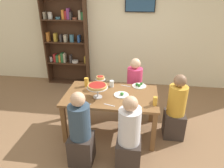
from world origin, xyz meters
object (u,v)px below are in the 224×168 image
object	(u,v)px
television	(140,3)
salad_plate_near_diner	(139,85)
diner_head_east	(175,111)
salad_plate_spare	(121,95)
personal_pizza_stand	(100,80)
bookshelf	(66,41)
diner_near_right	(129,139)
beer_glass_amber_tall	(155,101)
diner_far_right	(134,90)
water_glass_clear_near	(112,84)
diner_near_left	(81,134)
cutlery_knife_near	(126,86)
cutlery_fork_far	(109,105)
dining_table	(111,99)
salad_plate_far_diner	(133,108)
deep_dish_pizza_stand	(97,87)
beer_glass_amber_short	(86,82)
cutlery_fork_near	(85,104)

from	to	relation	value
television	salad_plate_near_diner	distance (m)	2.15
diner_head_east	salad_plate_spare	bearing A→B (deg)	1.58
personal_pizza_stand	salad_plate_spare	size ratio (longest dim) A/B	0.91
bookshelf	diner_near_right	distance (m)	3.39
television	beer_glass_amber_tall	size ratio (longest dim) A/B	4.97
diner_head_east	diner_far_right	xyz separation A→B (m)	(-0.72, 0.72, 0.00)
water_glass_clear_near	diner_near_left	bearing A→B (deg)	-105.38
beer_glass_amber_tall	diner_near_left	bearing A→B (deg)	-153.44
cutlery_knife_near	cutlery_fork_far	size ratio (longest dim) A/B	1.00
dining_table	salad_plate_near_diner	distance (m)	0.61
diner_near_right	cutlery_fork_far	xyz separation A→B (m)	(-0.33, 0.44, 0.25)
diner_near_left	salad_plate_far_diner	bearing A→B (deg)	-62.14
diner_head_east	cutlery_knife_near	size ratio (longest dim) A/B	6.39
bookshelf	diner_near_right	bearing A→B (deg)	-57.24
diner_far_right	salad_plate_near_diner	size ratio (longest dim) A/B	4.50
diner_head_east	deep_dish_pizza_stand	distance (m)	1.37
cutlery_knife_near	water_glass_clear_near	bearing A→B (deg)	30.50
deep_dish_pizza_stand	beer_glass_amber_tall	distance (m)	0.93
beer_glass_amber_short	television	bearing A→B (deg)	64.74
deep_dish_pizza_stand	beer_glass_amber_short	world-z (taller)	deep_dish_pizza_stand
cutlery_fork_near	bookshelf	bearing A→B (deg)	114.92
cutlery_fork_far	salad_plate_near_diner	bearing A→B (deg)	76.68
diner_near_left	beer_glass_amber_tall	xyz separation A→B (m)	(1.04, 0.52, 0.32)
diner_head_east	cutlery_fork_far	xyz separation A→B (m)	(-1.06, -0.37, 0.25)
personal_pizza_stand	salad_plate_far_diner	world-z (taller)	personal_pizza_stand
television	cutlery_knife_near	size ratio (longest dim) A/B	3.90
dining_table	beer_glass_amber_tall	size ratio (longest dim) A/B	11.00
beer_glass_amber_tall	cutlery_knife_near	size ratio (longest dim) A/B	0.78
diner_near_left	salad_plate_near_diner	xyz separation A→B (m)	(0.79, 1.15, 0.27)
water_glass_clear_near	diner_far_right	bearing A→B (deg)	47.61
salad_plate_spare	bookshelf	bearing A→B (deg)	128.78
salad_plate_far_diner	salad_plate_spare	world-z (taller)	salad_plate_far_diner
personal_pizza_stand	salad_plate_near_diner	xyz separation A→B (m)	(0.68, 0.16, -0.14)
bookshelf	beer_glass_amber_short	xyz separation A→B (m)	(0.96, -1.75, -0.31)
diner_far_right	deep_dish_pizza_stand	world-z (taller)	diner_far_right
water_glass_clear_near	television	bearing A→B (deg)	77.04
cutlery_fork_near	cutlery_knife_near	distance (m)	0.92
television	beer_glass_amber_short	bearing A→B (deg)	-115.26
beer_glass_amber_tall	personal_pizza_stand	bearing A→B (deg)	153.03
beer_glass_amber_short	water_glass_clear_near	size ratio (longest dim) A/B	1.35
television	cutlery_knife_near	xyz separation A→B (m)	(-0.17, -1.74, -1.31)
diner_near_right	personal_pizza_stand	distance (m)	1.23
diner_near_left	personal_pizza_stand	distance (m)	1.07
deep_dish_pizza_stand	water_glass_clear_near	xyz separation A→B (m)	(0.17, 0.42, -0.13)
television	cutlery_fork_far	size ratio (longest dim) A/B	3.90
dining_table	personal_pizza_stand	bearing A→B (deg)	134.94
dining_table	cutlery_fork_far	distance (m)	0.36
dining_table	water_glass_clear_near	distance (m)	0.34
bookshelf	cutlery_fork_far	bearing A→B (deg)	-58.13
cutlery_fork_far	television	bearing A→B (deg)	99.26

